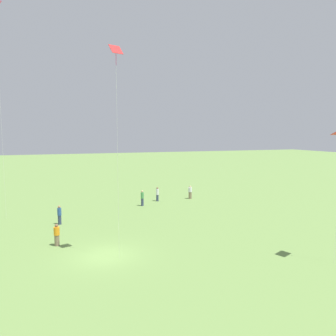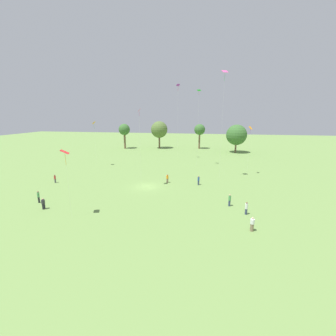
% 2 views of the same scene
% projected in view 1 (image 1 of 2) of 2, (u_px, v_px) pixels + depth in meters
% --- Properties ---
extents(ground_plane, '(240.00, 240.00, 0.00)m').
position_uv_depth(ground_plane, '(105.00, 256.00, 22.81)').
color(ground_plane, '#6B8E47').
extents(person_1, '(0.52, 0.52, 1.80)m').
position_uv_depth(person_1, '(59.00, 215.00, 30.60)').
color(person_1, '#333D5B').
rests_on(person_1, ground_plane).
extents(person_2, '(0.40, 0.40, 1.79)m').
position_uv_depth(person_2, '(157.00, 194.00, 41.17)').
color(person_2, '#333D5B').
rests_on(person_2, ground_plane).
extents(person_4, '(0.48, 0.48, 1.72)m').
position_uv_depth(person_4, '(190.00, 192.00, 42.69)').
color(person_4, '#847056').
rests_on(person_4, ground_plane).
extents(person_6, '(0.50, 0.50, 1.84)m').
position_uv_depth(person_6, '(142.00, 198.00, 38.46)').
color(person_6, '#333D5B').
rests_on(person_6, ground_plane).
extents(person_7, '(0.52, 0.52, 1.69)m').
position_uv_depth(person_7, '(57.00, 235.00, 24.77)').
color(person_7, '#847056').
rests_on(person_7, ground_plane).
extents(kite_6, '(0.77, 0.93, 14.14)m').
position_uv_depth(kite_6, '(116.00, 62.00, 20.95)').
color(kite_6, red).
rests_on(kite_6, ground_plane).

